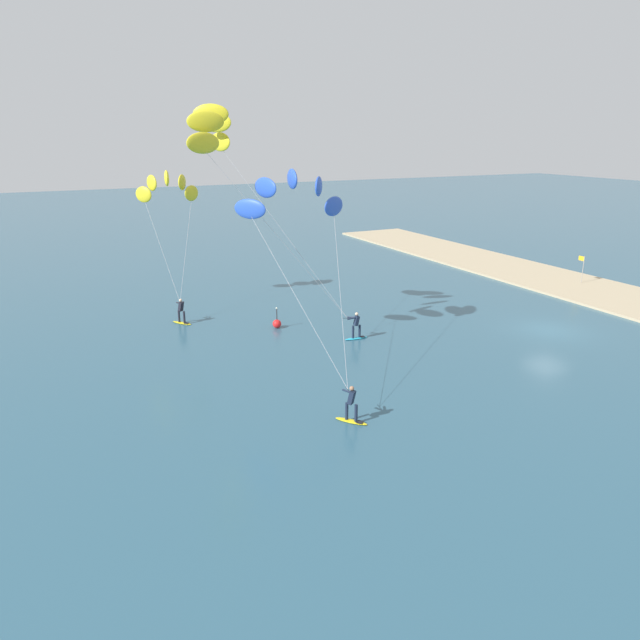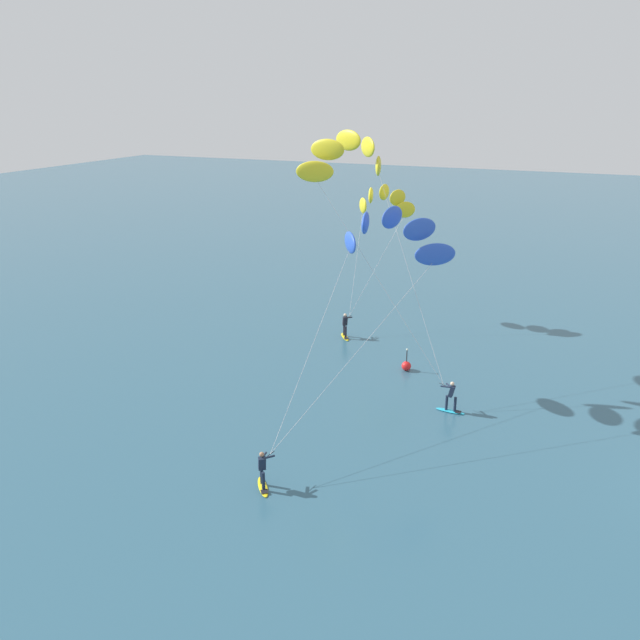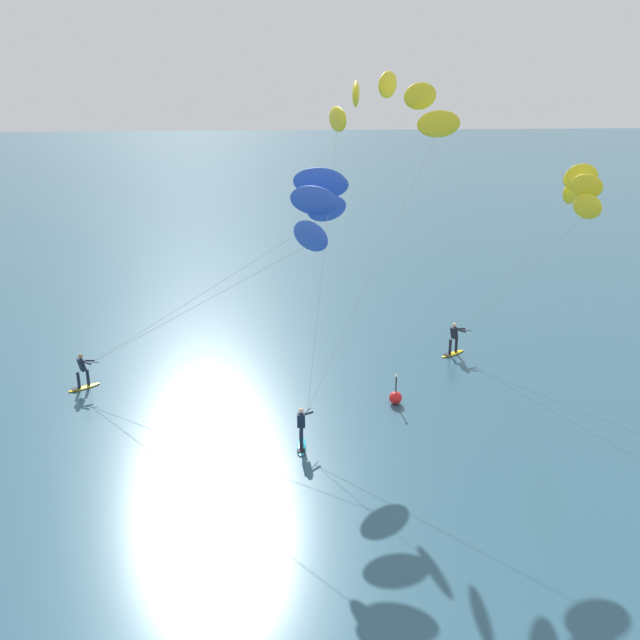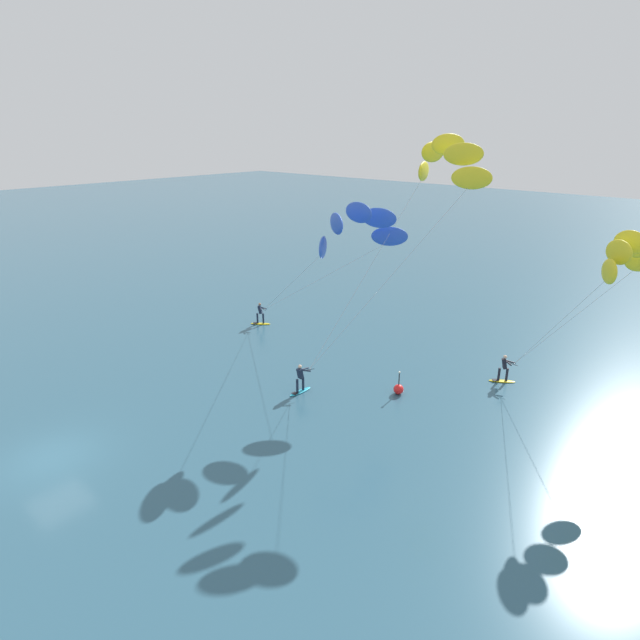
% 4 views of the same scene
% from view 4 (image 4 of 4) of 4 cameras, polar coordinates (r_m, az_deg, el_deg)
% --- Properties ---
extents(ground_plane, '(240.00, 240.00, 0.00)m').
position_cam_4_polar(ground_plane, '(26.71, -27.39, -13.31)').
color(ground_plane, '#2D566B').
extents(kitesurfer_nearshore, '(12.65, 6.38, 10.14)m').
position_cam_4_polar(kitesurfer_nearshore, '(28.70, 3.70, 9.66)').
color(kitesurfer_nearshore, yellow).
rests_on(kitesurfer_nearshore, ground).
extents(kitesurfer_mid_water, '(6.80, 4.44, 9.55)m').
position_cam_4_polar(kitesurfer_mid_water, '(27.44, 30.08, 5.56)').
color(kitesurfer_mid_water, yellow).
rests_on(kitesurfer_mid_water, ground).
extents(kitesurfer_far_out, '(7.18, 10.11, 13.55)m').
position_cam_4_polar(kitesurfer_far_out, '(29.11, 13.20, 15.91)').
color(kitesurfer_far_out, '#23ADD1').
rests_on(kitesurfer_far_out, ground).
extents(marker_buoy, '(0.56, 0.56, 1.38)m').
position_cam_4_polar(marker_buoy, '(29.14, 8.62, -7.50)').
color(marker_buoy, red).
rests_on(marker_buoy, ground).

